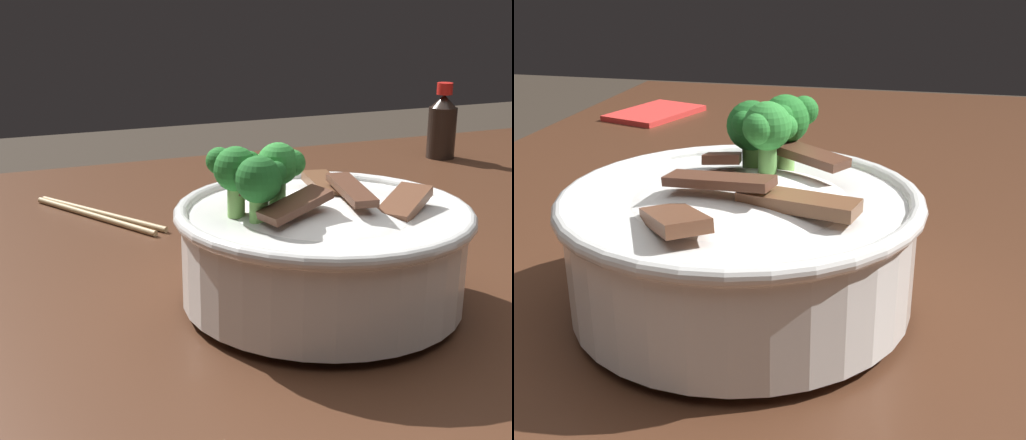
# 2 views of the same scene
# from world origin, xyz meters

# --- Properties ---
(dining_table) EXTENTS (1.60, 1.01, 0.80)m
(dining_table) POSITION_xyz_m (0.00, 0.00, 0.68)
(dining_table) COLOR #472819
(dining_table) RESTS_ON ground
(rice_bowl) EXTENTS (0.25, 0.25, 0.14)m
(rice_bowl) POSITION_xyz_m (0.04, -0.09, 0.85)
(rice_bowl) COLOR white
(rice_bowl) RESTS_ON dining_table
(folded_napkin) EXTENTS (0.16, 0.13, 0.01)m
(folded_napkin) POSITION_xyz_m (-0.52, -0.38, 0.80)
(folded_napkin) COLOR red
(folded_napkin) RESTS_ON dining_table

